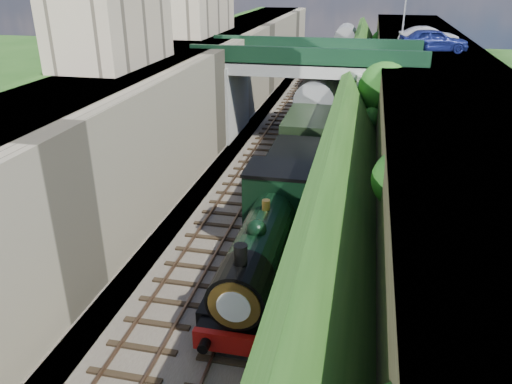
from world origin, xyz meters
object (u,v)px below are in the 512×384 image
car_silver (429,37)px  tender (292,180)px  locomotive (265,243)px  car_blue (433,40)px  tree (385,90)px  lamppost (406,3)px  road_bridge (315,87)px

car_silver → tender: bearing=150.9°
locomotive → car_blue: bearing=71.2°
car_blue → locomotive: size_ratio=0.49×
tree → car_silver: car_silver is taller
locomotive → lamppost: bearing=77.4°
lamppost → locomotive: bearing=-102.6°
locomotive → tender: size_ratio=1.70×
lamppost → tender: bearing=-107.2°
car_blue → locomotive: (-8.10, -23.78, -5.21)m
tree → locomotive: 17.93m
lamppost → tree: bearing=-97.5°
locomotive → tender: locomotive is taller
road_bridge → tree: 5.59m
car_silver → road_bridge: bearing=125.1°
road_bridge → car_silver: size_ratio=3.46×
car_blue → tree: bearing=143.3°
lamppost → locomotive: (-5.97, -26.63, -7.67)m
car_blue → lamppost: bearing=26.8°
car_silver → car_blue: bearing=174.0°
tree → lamppost: bearing=82.5°
car_blue → locomotive: car_blue is taller
lamppost → car_silver: (2.08, 0.39, -2.55)m
lamppost → car_blue: bearing=-53.3°
car_silver → tender: size_ratio=0.77×
tree → tender: size_ratio=1.10×
tree → car_blue: car_blue is taller
car_silver → locomotive: size_ratio=0.45×
car_silver → locomotive: (-8.05, -27.02, -5.12)m
tree → road_bridge: bearing=153.3°
car_silver → locomotive: 28.66m
lamppost → car_blue: lamppost is taller
locomotive → tender: 7.37m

